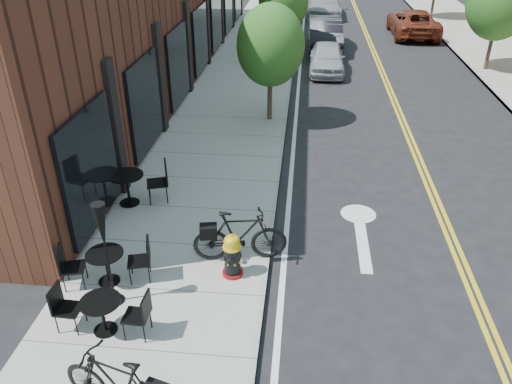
{
  "coord_description": "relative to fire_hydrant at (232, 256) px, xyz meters",
  "views": [
    {
      "loc": [
        0.54,
        -7.12,
        6.49
      ],
      "look_at": [
        -0.41,
        2.37,
        1.0
      ],
      "focal_mm": 35.0,
      "sensor_mm": 36.0,
      "label": 1
    }
  ],
  "objects": [
    {
      "name": "patio_umbrella",
      "position": [
        -2.07,
        -0.99,
        1.06
      ],
      "size": [
        0.34,
        0.34,
        2.1
      ],
      "color": "black",
      "rests_on": "sidewalk_near"
    },
    {
      "name": "tree_far_b",
      "position": [
        9.29,
        15.41,
        2.49
      ],
      "size": [
        2.8,
        2.8,
        4.62
      ],
      "color": "#382B1E",
      "rests_on": "sidewalk_far"
    },
    {
      "name": "parked_car_b",
      "position": [
        2.17,
        18.8,
        0.2
      ],
      "size": [
        1.77,
        4.71,
        1.54
      ],
      "primitive_type": "imported",
      "rotation": [
        0.0,
        0.0,
        0.03
      ],
      "color": "black",
      "rests_on": "ground"
    },
    {
      "name": "tree_near_b",
      "position": [
        0.09,
        16.41,
        2.14
      ],
      "size": [
        2.3,
        2.3,
        3.98
      ],
      "color": "#382B1E",
      "rests_on": "sidewalk_near"
    },
    {
      "name": "parked_car_c",
      "position": [
        2.29,
        27.61,
        0.2
      ],
      "size": [
        2.19,
        5.35,
        1.55
      ],
      "primitive_type": "imported",
      "rotation": [
        0.0,
        0.0,
        -0.0
      ],
      "color": "#9D9DA1",
      "rests_on": "ground"
    },
    {
      "name": "bistro_set_c",
      "position": [
        -2.91,
        2.45,
        0.07
      ],
      "size": [
        1.97,
        1.05,
        1.04
      ],
      "rotation": [
        0.0,
        0.0,
        0.31
      ],
      "color": "black",
      "rests_on": "sidewalk_near"
    },
    {
      "name": "bistro_set_a",
      "position": [
        -2.37,
        -0.47,
        -0.0
      ],
      "size": [
        1.69,
        0.87,
        0.89
      ],
      "rotation": [
        0.0,
        0.0,
        0.26
      ],
      "color": "black",
      "rests_on": "sidewalk_near"
    },
    {
      "name": "ground",
      "position": [
        0.69,
        -0.59,
        -0.57
      ],
      "size": [
        120.0,
        120.0,
        0.0
      ],
      "primitive_type": "plane",
      "color": "black",
      "rests_on": "ground"
    },
    {
      "name": "parked_car_far",
      "position": [
        7.2,
        22.35,
        0.16
      ],
      "size": [
        2.43,
        5.26,
        1.46
      ],
      "primitive_type": "imported",
      "rotation": [
        0.0,
        0.0,
        3.14
      ],
      "color": "maroon",
      "rests_on": "ground"
    },
    {
      "name": "tree_near_a",
      "position": [
        0.09,
        8.41,
        2.03
      ],
      "size": [
        2.2,
        2.2,
        3.81
      ],
      "color": "#382B1E",
      "rests_on": "sidewalk_near"
    },
    {
      "name": "parked_car_a",
      "position": [
        2.17,
        14.59,
        0.07
      ],
      "size": [
        1.56,
        3.76,
        1.27
      ],
      "primitive_type": "imported",
      "rotation": [
        0.0,
        0.0,
        -0.01
      ],
      "color": "#A5A8AD",
      "rests_on": "ground"
    },
    {
      "name": "bistro_set_b",
      "position": [
        -1.97,
        -1.73,
        -0.01
      ],
      "size": [
        1.61,
        0.72,
        0.87
      ],
      "rotation": [
        0.0,
        0.0,
        -0.04
      ],
      "color": "black",
      "rests_on": "sidewalk_near"
    },
    {
      "name": "sidewalk_near",
      "position": [
        -1.31,
        9.41,
        -0.51
      ],
      "size": [
        4.0,
        70.0,
        0.12
      ],
      "primitive_type": "cube",
      "color": "#9E9B93",
      "rests_on": "ground"
    },
    {
      "name": "bicycle_right",
      "position": [
        0.09,
        0.51,
        0.13
      ],
      "size": [
        1.98,
        0.86,
        1.15
      ],
      "primitive_type": "imported",
      "rotation": [
        0.0,
        0.0,
        1.74
      ],
      "color": "black",
      "rests_on": "sidewalk_near"
    },
    {
      "name": "fire_hydrant",
      "position": [
        0.0,
        0.0,
        0.0
      ],
      "size": [
        0.55,
        0.55,
        0.95
      ],
      "rotation": [
        0.0,
        0.0,
        0.43
      ],
      "color": "maroon",
      "rests_on": "sidewalk_near"
    }
  ]
}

